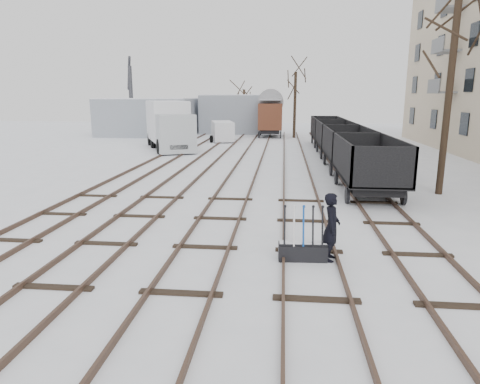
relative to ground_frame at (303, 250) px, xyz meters
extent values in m
plane|color=white|center=(-2.79, 0.65, -0.28)|extent=(120.00, 120.00, 0.00)
cube|color=black|center=(-9.51, 14.65, -0.21)|extent=(0.07, 52.00, 0.15)
cube|color=black|center=(-8.07, 14.65, -0.21)|extent=(0.07, 52.00, 0.15)
cube|color=black|center=(-8.79, 2.65, -0.26)|extent=(1.90, 0.20, 0.08)
cube|color=black|center=(-6.51, 14.65, -0.21)|extent=(0.07, 52.00, 0.15)
cube|color=black|center=(-5.07, 14.65, -0.21)|extent=(0.07, 52.00, 0.15)
cube|color=black|center=(-5.79, 2.65, -0.26)|extent=(1.90, 0.20, 0.08)
cube|color=black|center=(-3.51, 14.65, -0.21)|extent=(0.07, 52.00, 0.15)
cube|color=black|center=(-2.07, 14.65, -0.21)|extent=(0.07, 52.00, 0.15)
cube|color=black|center=(-2.79, 2.65, -0.26)|extent=(1.90, 0.20, 0.08)
cube|color=black|center=(-0.51, 14.65, -0.21)|extent=(0.07, 52.00, 0.15)
cube|color=black|center=(0.93, 14.65, -0.21)|extent=(0.07, 52.00, 0.15)
cube|color=black|center=(0.21, 2.65, -0.26)|extent=(1.90, 0.20, 0.08)
cube|color=black|center=(2.49, 14.65, -0.21)|extent=(0.07, 52.00, 0.15)
cube|color=black|center=(3.93, 14.65, -0.21)|extent=(0.07, 52.00, 0.15)
cube|color=black|center=(3.21, 2.65, -0.26)|extent=(1.90, 0.20, 0.08)
cube|color=gray|center=(-15.79, 36.65, 1.72)|extent=(10.00, 8.00, 4.00)
cube|color=silver|center=(-15.79, 36.65, 3.77)|extent=(9.80, 7.84, 0.10)
cube|color=gray|center=(-6.79, 40.65, 1.92)|extent=(7.00, 6.00, 4.40)
cube|color=silver|center=(-6.79, 40.65, 4.17)|extent=(6.86, 5.88, 0.10)
cube|color=black|center=(0.00, 0.00, -0.06)|extent=(1.32, 0.48, 0.44)
cube|color=black|center=(0.00, 0.00, 0.18)|extent=(1.31, 0.36, 0.06)
cube|color=silver|center=(0.00, 0.00, 0.22)|extent=(1.26, 0.32, 0.03)
cylinder|color=black|center=(-0.50, -0.02, 0.67)|extent=(0.07, 0.32, 1.08)
cylinder|color=silver|center=(-0.25, -0.01, 0.67)|extent=(0.07, 0.32, 1.08)
cylinder|color=#0B3C93|center=(0.00, 0.00, 0.67)|extent=(0.07, 0.32, 1.08)
cylinder|color=black|center=(0.25, 0.01, 0.67)|extent=(0.07, 0.32, 1.08)
cylinder|color=black|center=(0.50, 0.02, 0.67)|extent=(0.07, 0.32, 1.08)
imported|color=black|center=(0.75, 0.10, 0.64)|extent=(0.57, 0.75, 1.85)
cube|color=black|center=(3.21, 8.42, 0.38)|extent=(1.96, 5.39, 0.41)
cube|color=black|center=(3.21, 8.42, 0.58)|extent=(2.45, 6.12, 0.12)
cube|color=black|center=(2.03, 8.42, 1.40)|extent=(0.10, 6.12, 1.63)
cube|color=black|center=(4.38, 8.42, 1.40)|extent=(0.10, 6.12, 1.63)
cube|color=silver|center=(3.21, 8.42, 0.69)|extent=(2.20, 5.88, 0.06)
cylinder|color=black|center=(2.09, 6.46, 0.07)|extent=(0.12, 0.71, 0.71)
cylinder|color=black|center=(4.33, 10.38, 0.07)|extent=(0.12, 0.71, 0.71)
cube|color=black|center=(3.21, 14.82, 0.38)|extent=(1.96, 5.39, 0.41)
cube|color=black|center=(3.21, 14.82, 0.58)|extent=(2.45, 6.12, 0.12)
cube|color=black|center=(2.03, 14.82, 1.40)|extent=(0.10, 6.12, 1.63)
cube|color=black|center=(4.38, 14.82, 1.40)|extent=(0.10, 6.12, 1.63)
cube|color=silver|center=(3.21, 14.82, 0.69)|extent=(2.20, 5.88, 0.06)
cylinder|color=black|center=(2.09, 12.86, 0.07)|extent=(0.12, 0.71, 0.71)
cylinder|color=black|center=(4.33, 16.78, 0.07)|extent=(0.12, 0.71, 0.71)
cube|color=black|center=(3.21, 21.22, 0.38)|extent=(1.96, 5.39, 0.41)
cube|color=black|center=(3.21, 21.22, 0.58)|extent=(2.45, 6.12, 0.12)
cube|color=black|center=(2.03, 21.22, 1.40)|extent=(0.10, 6.12, 1.63)
cube|color=black|center=(4.38, 21.22, 1.40)|extent=(0.10, 6.12, 1.63)
cube|color=silver|center=(3.21, 21.22, 0.69)|extent=(2.20, 5.88, 0.06)
cylinder|color=black|center=(2.09, 19.26, 0.07)|extent=(0.12, 0.71, 0.71)
cylinder|color=black|center=(4.33, 23.18, 0.07)|extent=(0.12, 0.71, 0.71)
cube|color=black|center=(3.21, 27.62, 0.38)|extent=(1.96, 5.39, 0.41)
cube|color=black|center=(3.21, 27.62, 0.58)|extent=(2.45, 6.12, 0.12)
cube|color=black|center=(2.03, 27.62, 1.40)|extent=(0.10, 6.12, 1.63)
cube|color=black|center=(4.38, 27.62, 1.40)|extent=(0.10, 6.12, 1.63)
cube|color=silver|center=(3.21, 27.62, 0.69)|extent=(2.20, 5.88, 0.06)
cylinder|color=black|center=(2.09, 25.66, 0.07)|extent=(0.12, 0.71, 0.71)
cylinder|color=black|center=(4.33, 29.58, 0.07)|extent=(0.12, 0.71, 0.71)
cube|color=black|center=(-2.02, 35.77, 0.39)|extent=(2.01, 4.55, 0.41)
cube|color=#4C2A16|center=(-2.02, 35.77, 1.93)|extent=(2.51, 5.17, 2.68)
cube|color=silver|center=(-2.02, 35.77, 3.63)|extent=(2.26, 4.92, 0.04)
cylinder|color=black|center=(-3.15, 34.12, 0.08)|extent=(0.12, 0.72, 0.72)
cylinder|color=black|center=(-0.88, 37.42, 0.08)|extent=(0.12, 0.72, 0.72)
cube|color=black|center=(-10.02, 23.91, 0.35)|extent=(4.78, 8.50, 0.34)
cube|color=#A0A6A9|center=(-10.02, 20.71, 1.26)|extent=(3.44, 3.20, 2.86)
cube|color=silver|center=(-10.02, 24.83, 2.00)|extent=(5.03, 6.60, 3.20)
cube|color=silver|center=(-10.02, 24.83, 3.63)|extent=(4.93, 6.47, 0.05)
cylinder|color=black|center=(-11.28, 20.94, 0.29)|extent=(0.34, 1.14, 1.14)
cylinder|color=black|center=(-8.77, 27.11, 0.29)|extent=(0.34, 1.14, 1.14)
cube|color=silver|center=(-6.51, 30.58, 0.70)|extent=(2.84, 4.66, 1.78)
cube|color=silver|center=(-6.51, 30.58, 1.61)|extent=(2.77, 4.55, 0.04)
cylinder|color=black|center=(-7.40, 29.20, 0.06)|extent=(0.22, 0.69, 0.69)
cylinder|color=black|center=(-5.63, 31.96, 0.06)|extent=(0.22, 0.69, 0.69)
cube|color=#313136|center=(-17.20, 35.22, 0.09)|extent=(2.22, 2.22, 0.75)
cylinder|color=#313136|center=(-17.20, 35.22, 3.46)|extent=(0.41, 0.41, 7.49)
cylinder|color=#313136|center=(-17.20, 36.91, 6.46)|extent=(2.15, 4.48, 3.45)
cylinder|color=black|center=(-17.20, 38.88, 4.21)|extent=(0.04, 0.04, 4.22)
cylinder|color=black|center=(6.48, 8.70, 3.93)|extent=(0.30, 0.30, 8.43)
cylinder|color=black|center=(-5.52, 42.65, 2.27)|extent=(0.30, 0.30, 5.11)
cylinder|color=black|center=(0.52, 34.85, 3.09)|extent=(0.30, 0.30, 6.75)
camera|label=1|loc=(-0.58, -11.00, 4.06)|focal=32.00mm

